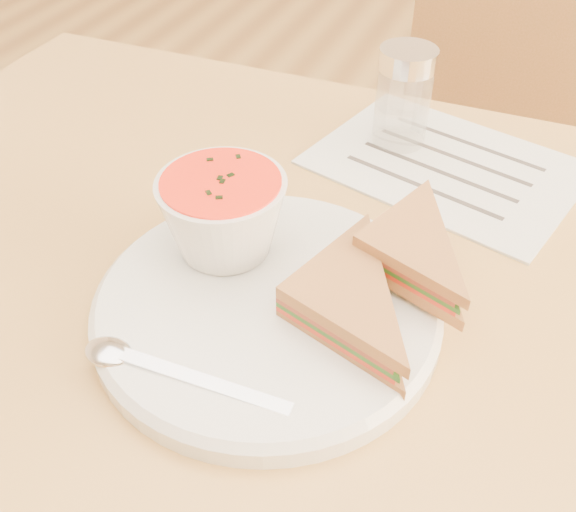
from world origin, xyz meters
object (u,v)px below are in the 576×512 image
at_px(plate, 267,307).
at_px(soup_bowl, 224,219).
at_px(dining_table, 286,483).
at_px(condiment_shaker, 403,98).
at_px(chair_far, 476,228).

bearing_deg(plate, soup_bowl, 144.20).
relative_size(dining_table, condiment_shaker, 9.16).
bearing_deg(dining_table, soup_bowl, -157.72).
height_order(plate, soup_bowl, soup_bowl).
distance_m(dining_table, plate, 0.39).
distance_m(dining_table, chair_far, 0.57).
xyz_separation_m(dining_table, soup_bowl, (-0.05, -0.02, 0.43)).
xyz_separation_m(soup_bowl, condiment_shaker, (0.09, 0.26, 0.00)).
bearing_deg(chair_far, dining_table, 75.45).
height_order(plate, condiment_shaker, condiment_shaker).
bearing_deg(dining_table, plate, -81.54).
relative_size(chair_far, soup_bowl, 7.94).
bearing_deg(soup_bowl, chair_far, 72.20).
distance_m(chair_far, soup_bowl, 0.71).
bearing_deg(chair_far, condiment_shaker, 72.02).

